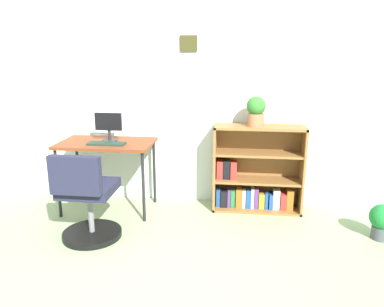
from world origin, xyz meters
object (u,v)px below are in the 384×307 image
Objects in this scene: keyboard at (106,144)px; potted_plant_on_shelf at (256,111)px; monitor at (109,126)px; office_chair at (87,202)px; desk at (107,148)px; potted_plant_floor at (382,220)px; bookshelf_low at (255,173)px.

keyboard is 1.50m from potted_plant_on_shelf.
monitor is at bearing -175.53° from potted_plant_on_shelf.
keyboard is at bearing 90.31° from office_chair.
desk is at bearing 93.64° from office_chair.
desk is at bearing 110.46° from keyboard.
potted_plant_floor is at bearing -24.65° from potted_plant_on_shelf.
potted_plant_on_shelf is at bearing 155.35° from potted_plant_floor.
monitor reaches higher than potted_plant_floor.
keyboard reaches higher than desk.
office_chair is 2.57m from potted_plant_floor.
monitor is 0.32× the size of bookshelf_low.
office_chair is at bearing -148.72° from bookshelf_low.
bookshelf_low is at bearing 8.19° from desk.
office_chair is at bearing -89.69° from keyboard.
monitor reaches higher than bookshelf_low.
monitor reaches higher than office_chair.
office_chair is 2.55× the size of potted_plant_floor.
potted_plant_floor is (2.59, -0.35, -0.48)m from desk.
desk is 0.74m from office_chair.
monitor reaches higher than keyboard.
bookshelf_low is at bearing 6.41° from monitor.
office_chair reaches higher than potted_plant_floor.
potted_plant_on_shelf is at bearing 4.47° from monitor.
keyboard reaches higher than potted_plant_floor.
office_chair is (0.00, -0.57, -0.38)m from keyboard.
potted_plant_floor is (1.08, -0.56, -0.21)m from bookshelf_low.
potted_plant_floor is at bearing -8.73° from monitor.
bookshelf_low is at bearing 63.61° from potted_plant_on_shelf.
monitor reaches higher than desk.
potted_plant_on_shelf reaches higher than keyboard.
monitor is 0.89m from office_chair.
desk is 1.04× the size of bookshelf_low.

